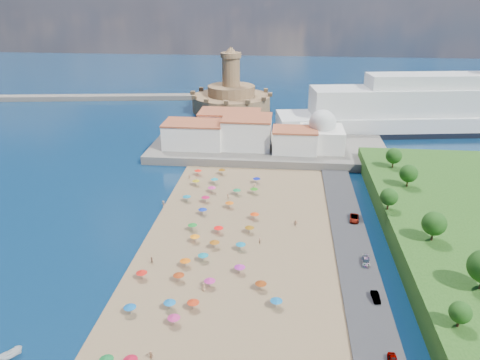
# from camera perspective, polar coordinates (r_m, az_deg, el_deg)

# --- Properties ---
(ground) EXTENTS (700.00, 700.00, 0.00)m
(ground) POSITION_cam_1_polar(r_m,az_deg,el_deg) (116.39, -3.23, -8.27)
(ground) COLOR #071938
(ground) RESTS_ON ground
(terrace) EXTENTS (90.00, 36.00, 3.00)m
(terrace) POSITION_cam_1_polar(r_m,az_deg,el_deg) (181.35, 3.42, 3.79)
(terrace) COLOR #59544C
(terrace) RESTS_ON ground
(jetty) EXTENTS (18.00, 70.00, 2.40)m
(jetty) POSITION_cam_1_polar(r_m,az_deg,el_deg) (216.66, -2.02, 6.85)
(jetty) COLOR #59544C
(jetty) RESTS_ON ground
(breakwater) EXTENTS (199.03, 34.77, 2.60)m
(breakwater) POSITION_cam_1_polar(r_m,az_deg,el_deg) (287.67, -20.75, 9.36)
(breakwater) COLOR #59544C
(breakwater) RESTS_ON ground
(waterfront_buildings) EXTENTS (57.00, 29.00, 11.00)m
(waterfront_buildings) POSITION_cam_1_polar(r_m,az_deg,el_deg) (180.98, -0.67, 5.91)
(waterfront_buildings) COLOR silver
(waterfront_buildings) RESTS_ON terrace
(domed_building) EXTENTS (16.00, 16.00, 15.00)m
(domed_building) POSITION_cam_1_polar(r_m,az_deg,el_deg) (177.58, 9.94, 5.61)
(domed_building) COLOR silver
(domed_building) RESTS_ON terrace
(fortress) EXTENTS (40.00, 40.00, 32.40)m
(fortress) POSITION_cam_1_polar(r_m,az_deg,el_deg) (244.21, -1.09, 9.97)
(fortress) COLOR olive
(fortress) RESTS_ON ground
(cruise_ship) EXTENTS (144.31, 42.78, 31.19)m
(cruise_ship) POSITION_cam_1_polar(r_m,az_deg,el_deg) (223.91, 23.25, 7.69)
(cruise_ship) COLOR black
(cruise_ship) RESTS_ON ground
(beach_parasols) EXTENTS (32.00, 116.39, 2.20)m
(beach_parasols) POSITION_cam_1_polar(r_m,az_deg,el_deg) (106.01, -4.91, -10.32)
(beach_parasols) COLOR gray
(beach_parasols) RESTS_ON beach
(beachgoers) EXTENTS (39.72, 95.38, 1.89)m
(beachgoers) POSITION_cam_1_polar(r_m,az_deg,el_deg) (118.22, -3.11, -7.11)
(beachgoers) COLOR tan
(beachgoers) RESTS_ON beach
(parked_cars) EXTENTS (3.04, 57.42, 1.41)m
(parked_cars) POSITION_cam_1_polar(r_m,az_deg,el_deg) (112.58, 15.08, -9.44)
(parked_cars) COLOR gray
(parked_cars) RESTS_ON promenade
(hillside_trees) EXTENTS (16.53, 108.46, 8.22)m
(hillside_trees) POSITION_cam_1_polar(r_m,az_deg,el_deg) (108.36, 23.44, -6.59)
(hillside_trees) COLOR #382314
(hillside_trees) RESTS_ON hillside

